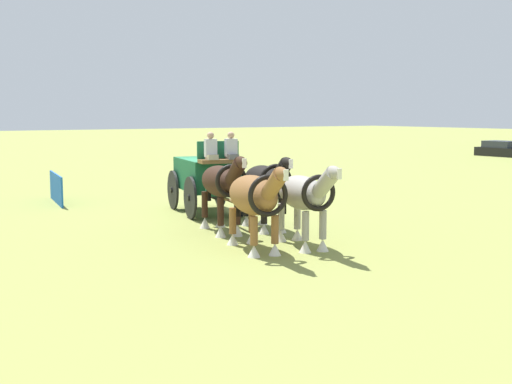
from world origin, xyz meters
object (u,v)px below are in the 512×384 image
(draft_horse_lead_near, at_px, (304,196))
(parked_vehicle_a, at_px, (502,150))
(draft_horse_lead_off, at_px, (255,197))
(draft_horse_rear_near, at_px, (265,184))
(show_wagon, at_px, (207,176))
(draft_horse_rear_off, at_px, (222,184))

(draft_horse_lead_near, height_order, parked_vehicle_a, draft_horse_lead_near)
(draft_horse_lead_off, distance_m, parked_vehicle_a, 39.92)
(draft_horse_lead_off, bearing_deg, draft_horse_rear_near, 141.51)
(draft_horse_lead_near, bearing_deg, show_wagon, 174.05)
(draft_horse_rear_near, xyz_separation_m, parked_vehicle_a, (-16.76, 33.27, -0.82))
(draft_horse_rear_near, height_order, draft_horse_rear_off, draft_horse_rear_off)
(show_wagon, height_order, draft_horse_lead_near, show_wagon)
(draft_horse_lead_off, relative_size, parked_vehicle_a, 0.81)
(show_wagon, distance_m, draft_horse_lead_near, 6.26)
(draft_horse_lead_near, bearing_deg, draft_horse_rear_off, -165.39)
(show_wagon, xyz_separation_m, draft_horse_rear_off, (3.41, -1.38, 0.12))
(parked_vehicle_a, bearing_deg, draft_horse_rear_off, -64.46)
(draft_horse_rear_near, distance_m, parked_vehicle_a, 37.27)
(draft_horse_rear_off, relative_size, draft_horse_lead_near, 1.01)
(show_wagon, bearing_deg, draft_horse_rear_near, -1.70)
(parked_vehicle_a, bearing_deg, show_wagon, -68.45)
(parked_vehicle_a, bearing_deg, draft_horse_lead_near, -60.25)
(show_wagon, relative_size, draft_horse_lead_off, 1.85)
(draft_horse_lead_near, relative_size, parked_vehicle_a, 0.79)
(draft_horse_rear_off, bearing_deg, show_wagon, 157.92)
(draft_horse_rear_near, relative_size, draft_horse_lead_off, 0.95)
(draft_horse_lead_near, height_order, draft_horse_lead_off, draft_horse_lead_off)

